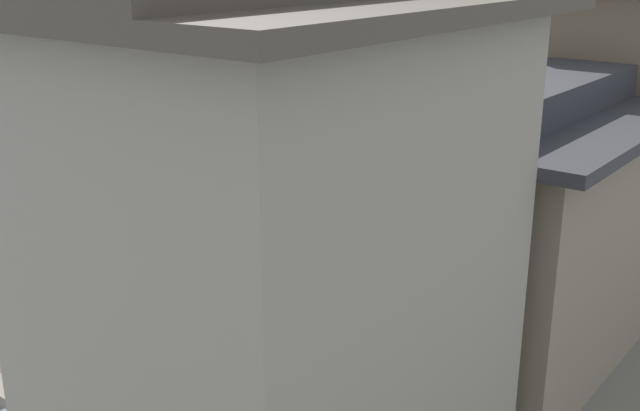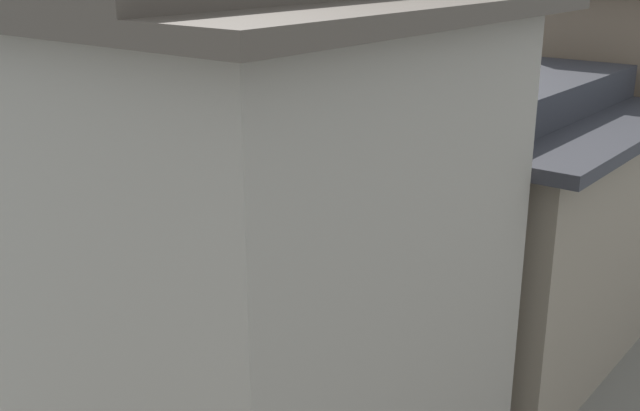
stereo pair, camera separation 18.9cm
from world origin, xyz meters
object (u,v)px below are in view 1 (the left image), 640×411
(boat_moored_second, at_px, (622,87))
(boat_crossing_west, at_px, (470,127))
(boat_midriver_drifting, at_px, (417,249))
(boat_moored_nearest, at_px, (632,139))
(boat_upstream_distant, at_px, (277,170))
(boat_midriver_upstream, at_px, (290,321))
(house_waterfront_second, at_px, (494,226))
(house_waterfront_tall, at_px, (609,111))
(house_waterfront_nearest, at_px, (281,265))

(boat_moored_second, distance_m, boat_crossing_west, 18.80)
(boat_moored_second, xyz_separation_m, boat_midriver_drifting, (4.79, -35.78, -0.00))
(boat_moored_nearest, relative_size, boat_midriver_drifting, 1.12)
(boat_moored_nearest, bearing_deg, boat_upstream_distant, -123.94)
(boat_moored_nearest, xyz_separation_m, boat_upstream_distant, (-10.54, -15.67, -0.02))
(boat_midriver_upstream, xyz_separation_m, boat_crossing_west, (-7.20, 23.84, 0.01))
(house_waterfront_second, bearing_deg, boat_moored_nearest, 100.14)
(boat_midriver_drifting, height_order, house_waterfront_tall, house_waterfront_tall)
(boat_moored_second, height_order, boat_crossing_west, boat_crossing_west)
(boat_moored_second, height_order, boat_midriver_upstream, boat_midriver_upstream)
(house_waterfront_second, bearing_deg, house_waterfront_tall, 90.99)
(boat_upstream_distant, bearing_deg, boat_midriver_upstream, -47.81)
(house_waterfront_nearest, relative_size, house_waterfront_second, 1.23)
(boat_midriver_upstream, xyz_separation_m, house_waterfront_nearest, (5.07, -6.15, 4.91))
(boat_moored_second, xyz_separation_m, house_waterfront_second, (10.22, -41.88, 3.73))
(boat_moored_nearest, xyz_separation_m, house_waterfront_nearest, (4.55, -32.87, 5.00))
(boat_moored_second, distance_m, boat_midriver_upstream, 42.81)
(boat_crossing_west, bearing_deg, house_waterfront_second, -61.89)
(house_waterfront_tall, bearing_deg, boat_upstream_distant, 168.04)
(boat_moored_nearest, distance_m, boat_crossing_west, 8.25)
(boat_midriver_upstream, relative_size, boat_upstream_distant, 1.17)
(boat_moored_second, bearing_deg, house_waterfront_second, -76.28)
(boat_upstream_distant, relative_size, boat_crossing_west, 0.88)
(boat_moored_second, bearing_deg, boat_midriver_drifting, -82.37)
(boat_midriver_drifting, xyz_separation_m, boat_crossing_west, (-6.96, 17.10, 0.13))
(boat_upstream_distant, relative_size, house_waterfront_tall, 0.39)
(boat_midriver_upstream, bearing_deg, house_waterfront_nearest, -50.48)
(boat_moored_nearest, xyz_separation_m, boat_midriver_upstream, (-0.52, -26.73, 0.09))
(boat_midriver_upstream, height_order, boat_upstream_distant, boat_midriver_upstream)
(boat_midriver_upstream, bearing_deg, boat_midriver_drifting, 92.02)
(boat_midriver_drifting, xyz_separation_m, boat_upstream_distant, (-9.78, 4.32, 0.01))
(boat_moored_nearest, height_order, house_waterfront_nearest, house_waterfront_nearest)
(boat_upstream_distant, relative_size, house_waterfront_nearest, 0.39)
(boat_moored_nearest, relative_size, boat_upstream_distant, 1.27)
(boat_moored_second, relative_size, house_waterfront_nearest, 0.50)
(boat_moored_second, bearing_deg, boat_midriver_upstream, -83.25)
(boat_midriver_upstream, distance_m, boat_crossing_west, 24.90)
(house_waterfront_nearest, bearing_deg, boat_moored_nearest, 97.87)
(boat_crossing_west, bearing_deg, house_waterfront_nearest, -67.74)
(boat_midriver_drifting, distance_m, boat_crossing_west, 18.47)
(boat_crossing_west, bearing_deg, boat_moored_second, 83.37)
(boat_upstream_distant, distance_m, house_waterfront_nearest, 23.43)
(boat_upstream_distant, bearing_deg, boat_midriver_drifting, -23.83)
(house_waterfront_tall, bearing_deg, boat_midriver_upstream, -122.81)
(house_waterfront_nearest, xyz_separation_m, house_waterfront_tall, (-0.00, 14.01, -0.00))
(boat_upstream_distant, bearing_deg, boat_crossing_west, 77.56)
(boat_midriver_upstream, height_order, house_waterfront_tall, house_waterfront_tall)
(boat_moored_nearest, relative_size, boat_moored_second, 0.98)
(boat_midriver_upstream, bearing_deg, boat_upstream_distant, 132.19)
(boat_midriver_upstream, distance_m, house_waterfront_tall, 10.56)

